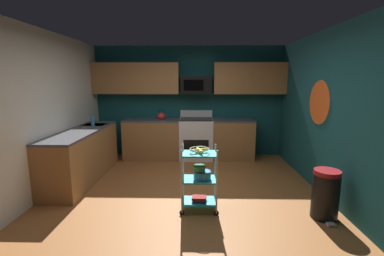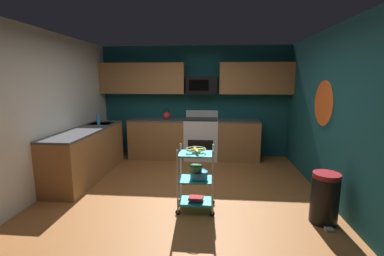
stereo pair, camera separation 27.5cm
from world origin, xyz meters
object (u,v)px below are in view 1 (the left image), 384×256
rolling_cart (199,179)px  mixing_bowl_small (199,168)px  fruit_bowl (199,150)px  book_stack (199,199)px  mixing_bowl_large (202,175)px  microwave (196,85)px  oven_range (196,138)px  kettle (161,116)px  dish_soap_bottle (93,121)px  trash_can (325,194)px

rolling_cart → mixing_bowl_small: 0.17m
fruit_bowl → book_stack: bearing=-71.6°
mixing_bowl_large → book_stack: mixing_bowl_large is taller
microwave → fruit_bowl: (0.06, -2.65, -0.82)m
oven_range → book_stack: bearing=-88.6°
rolling_cart → kettle: size_ratio=3.47×
rolling_cart → book_stack: 0.29m
mixing_bowl_small → kettle: size_ratio=0.69×
mixing_bowl_small → dish_soap_bottle: 2.69m
rolling_cart → kettle: (-0.86, 2.54, 0.55)m
microwave → rolling_cart: size_ratio=0.77×
microwave → rolling_cart: 2.93m
rolling_cart → book_stack: size_ratio=4.30×
fruit_bowl → mixing_bowl_small: fruit_bowl is taller
oven_range → dish_soap_bottle: size_ratio=5.50×
rolling_cart → dish_soap_bottle: size_ratio=4.57×
dish_soap_bottle → mixing_bowl_large: bearing=-37.3°
kettle → oven_range: bearing=0.3°
kettle → rolling_cart: bearing=-71.2°
oven_range → microwave: size_ratio=1.57×
rolling_cart → mixing_bowl_large: rolling_cart is taller
microwave → dish_soap_bottle: size_ratio=3.50×
mixing_bowl_small → book_stack: bearing=53.6°
mixing_bowl_large → kettle: size_ratio=0.95×
mixing_bowl_large → trash_can: (1.63, -0.19, -0.19)m
trash_can → fruit_bowl: bearing=173.5°
oven_range → mixing_bowl_small: (0.06, -2.55, 0.14)m
rolling_cart → mixing_bowl_large: (0.04, 0.00, 0.07)m
rolling_cart → mixing_bowl_small: size_ratio=5.03×
kettle → dish_soap_bottle: size_ratio=1.32×
rolling_cart → trash_can: 1.68m
rolling_cart → trash_can: bearing=-6.5°
mixing_bowl_large → fruit_bowl: bearing=180.0°
microwave → dish_soap_bottle: microwave is taller
rolling_cart → trash_can: (1.67, -0.19, -0.12)m
mixing_bowl_small → kettle: kettle is taller
trash_can → mixing_bowl_small: bearing=173.7°
oven_range → mixing_bowl_small: size_ratio=6.04×
mixing_bowl_large → kettle: bearing=109.6°
rolling_cart → mixing_bowl_large: bearing=0.0°
rolling_cart → book_stack: (0.00, -0.00, -0.29)m
oven_range → book_stack: size_ratio=5.17×
microwave → kettle: (-0.80, -0.11, -0.70)m
fruit_bowl → mixing_bowl_small: size_ratio=1.49×
oven_range → book_stack: oven_range is taller
mixing_bowl_large → trash_can: trash_can is taller
oven_range → dish_soap_bottle: bearing=-155.9°
mixing_bowl_large → kettle: (-0.90, 2.54, 0.48)m
oven_range → kettle: size_ratio=4.17×
fruit_bowl → trash_can: bearing=-6.5°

